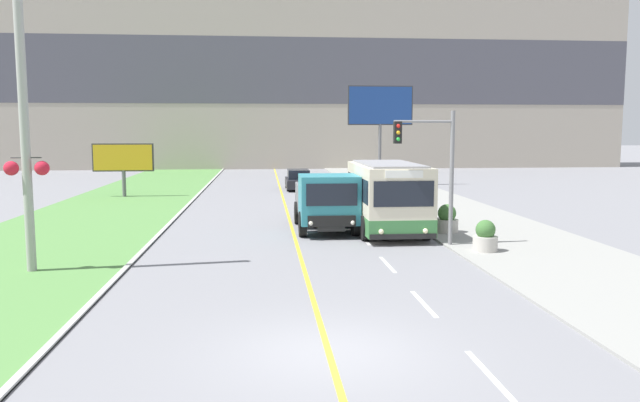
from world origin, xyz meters
TOP-DOWN VIEW (x-y plane):
  - ground_plane at (0.00, 0.00)m, footprint 300.00×300.00m
  - lane_marking_centre at (0.29, 1.06)m, footprint 2.88×140.00m
  - apartment_block_background at (0.00, 60.89)m, footprint 80.00×8.04m
  - city_bus at (3.96, 13.86)m, footprint 2.74×6.13m
  - dump_truck at (1.43, 14.33)m, footprint 2.49×6.11m
  - car_distant at (1.30, 33.40)m, footprint 1.80×4.30m
  - utility_pole_near at (-8.40, 7.80)m, footprint 1.80×0.44m
  - traffic_light_mast at (5.00, 10.68)m, footprint 2.28×0.32m
  - billboard_large at (7.80, 36.06)m, footprint 5.04×0.24m
  - billboard_small at (-10.23, 29.37)m, footprint 3.86×0.24m
  - planter_round_near at (6.57, 9.33)m, footprint 0.87×0.87m
  - planter_round_second at (6.39, 13.41)m, footprint 0.96×0.96m
  - planter_round_third at (6.39, 17.48)m, footprint 0.92×0.92m
  - planter_round_far at (6.55, 21.55)m, footprint 0.86×0.86m

SIDE VIEW (x-z plane):
  - ground_plane at x=0.00m, z-range 0.00..0.00m
  - lane_marking_centre at x=0.29m, z-range 0.00..0.01m
  - planter_round_far at x=6.55m, z-range 0.02..1.11m
  - planter_round_near at x=6.57m, z-range 0.02..1.13m
  - planter_round_third at x=6.39m, z-range 0.01..1.16m
  - planter_round_second at x=6.39m, z-range 0.01..1.20m
  - car_distant at x=1.30m, z-range -0.04..1.41m
  - dump_truck at x=1.43m, z-range 0.02..2.52m
  - city_bus at x=3.96m, z-range 0.02..3.00m
  - billboard_small at x=-10.23m, z-range 0.73..4.19m
  - traffic_light_mast at x=5.00m, z-range 0.72..5.78m
  - utility_pole_near at x=-8.40m, z-range -0.29..10.03m
  - billboard_large at x=7.80m, z-range 2.05..9.75m
  - apartment_block_background at x=0.00m, z-range 0.00..20.40m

